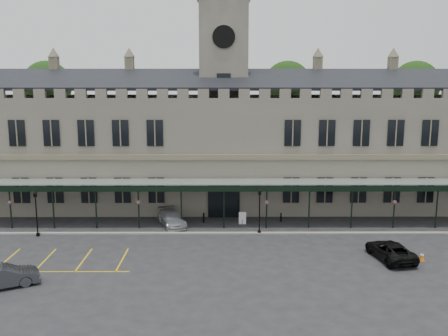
{
  "coord_description": "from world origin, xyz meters",
  "views": [
    {
      "loc": [
        -0.16,
        -38.04,
        14.21
      ],
      "look_at": [
        0.0,
        6.0,
        6.0
      ],
      "focal_mm": 40.0,
      "sensor_mm": 36.0,
      "label": 1
    }
  ],
  "objects_px": {
    "sign_board": "(242,218)",
    "car_van": "(390,251)",
    "clock_tower": "(224,86)",
    "car_taxi": "(172,219)",
    "lamp_post_left": "(36,209)",
    "station_building": "(224,147)",
    "car_left_b": "(3,276)",
    "traffic_cone": "(422,256)",
    "lamp_post_mid": "(260,207)"
  },
  "relations": [
    {
      "from": "car_van",
      "to": "traffic_cone",
      "type": "bearing_deg",
      "value": 162.41
    },
    {
      "from": "clock_tower",
      "to": "car_van",
      "type": "height_order",
      "value": "clock_tower"
    },
    {
      "from": "lamp_post_left",
      "to": "car_van",
      "type": "distance_m",
      "value": 30.35
    },
    {
      "from": "station_building",
      "to": "car_van",
      "type": "bearing_deg",
      "value": -52.36
    },
    {
      "from": "car_van",
      "to": "clock_tower",
      "type": "bearing_deg",
      "value": -62.54
    },
    {
      "from": "lamp_post_mid",
      "to": "traffic_cone",
      "type": "xyz_separation_m",
      "value": [
        12.16,
        -6.75,
        -2.21
      ]
    },
    {
      "from": "traffic_cone",
      "to": "car_taxi",
      "type": "bearing_deg",
      "value": 155.49
    },
    {
      "from": "sign_board",
      "to": "car_taxi",
      "type": "relative_size",
      "value": 0.25
    },
    {
      "from": "traffic_cone",
      "to": "car_left_b",
      "type": "bearing_deg",
      "value": -170.94
    },
    {
      "from": "station_building",
      "to": "car_left_b",
      "type": "distance_m",
      "value": 27.28
    },
    {
      "from": "car_taxi",
      "to": "car_van",
      "type": "relative_size",
      "value": 0.94
    },
    {
      "from": "car_taxi",
      "to": "car_van",
      "type": "bearing_deg",
      "value": -46.7
    },
    {
      "from": "car_left_b",
      "to": "car_van",
      "type": "distance_m",
      "value": 28.53
    },
    {
      "from": "traffic_cone",
      "to": "car_left_b",
      "type": "height_order",
      "value": "car_left_b"
    },
    {
      "from": "clock_tower",
      "to": "car_left_b",
      "type": "xyz_separation_m",
      "value": [
        -15.06,
        -22.11,
        -12.33
      ]
    },
    {
      "from": "sign_board",
      "to": "car_left_b",
      "type": "bearing_deg",
      "value": -136.35
    },
    {
      "from": "station_building",
      "to": "sign_board",
      "type": "bearing_deg",
      "value": -76.45
    },
    {
      "from": "traffic_cone",
      "to": "sign_board",
      "type": "bearing_deg",
      "value": 144.39
    },
    {
      "from": "sign_board",
      "to": "car_left_b",
      "type": "distance_m",
      "value": 22.29
    },
    {
      "from": "car_left_b",
      "to": "clock_tower",
      "type": "bearing_deg",
      "value": -61.25
    },
    {
      "from": "clock_tower",
      "to": "car_taxi",
      "type": "height_order",
      "value": "clock_tower"
    },
    {
      "from": "clock_tower",
      "to": "car_left_b",
      "type": "height_order",
      "value": "clock_tower"
    },
    {
      "from": "traffic_cone",
      "to": "car_taxi",
      "type": "relative_size",
      "value": 0.14
    },
    {
      "from": "lamp_post_left",
      "to": "sign_board",
      "type": "height_order",
      "value": "lamp_post_left"
    },
    {
      "from": "traffic_cone",
      "to": "sign_board",
      "type": "relative_size",
      "value": 0.57
    },
    {
      "from": "car_van",
      "to": "sign_board",
      "type": "bearing_deg",
      "value": -50.07
    },
    {
      "from": "station_building",
      "to": "clock_tower",
      "type": "relative_size",
      "value": 2.42
    },
    {
      "from": "clock_tower",
      "to": "car_van",
      "type": "xyz_separation_m",
      "value": [
        12.99,
        -16.93,
        -12.4
      ]
    },
    {
      "from": "sign_board",
      "to": "car_left_b",
      "type": "height_order",
      "value": "car_left_b"
    },
    {
      "from": "sign_board",
      "to": "car_van",
      "type": "bearing_deg",
      "value": -37.25
    },
    {
      "from": "station_building",
      "to": "traffic_cone",
      "type": "bearing_deg",
      "value": -48.15
    },
    {
      "from": "lamp_post_left",
      "to": "sign_board",
      "type": "xyz_separation_m",
      "value": [
        18.52,
        3.56,
        -1.93
      ]
    },
    {
      "from": "lamp_post_left",
      "to": "car_taxi",
      "type": "xyz_separation_m",
      "value": [
        11.73,
        3.13,
        -1.82
      ]
    },
    {
      "from": "station_building",
      "to": "car_taxi",
      "type": "distance_m",
      "value": 10.97
    },
    {
      "from": "clock_tower",
      "to": "sign_board",
      "type": "xyz_separation_m",
      "value": [
        1.79,
        -7.52,
        -12.53
      ]
    },
    {
      "from": "clock_tower",
      "to": "car_taxi",
      "type": "bearing_deg",
      "value": -122.13
    },
    {
      "from": "lamp_post_left",
      "to": "car_van",
      "type": "height_order",
      "value": "lamp_post_left"
    },
    {
      "from": "station_building",
      "to": "lamp_post_mid",
      "type": "bearing_deg",
      "value": -72.86
    },
    {
      "from": "lamp_post_left",
      "to": "sign_board",
      "type": "relative_size",
      "value": 3.53
    },
    {
      "from": "clock_tower",
      "to": "car_taxi",
      "type": "relative_size",
      "value": 5.19
    },
    {
      "from": "traffic_cone",
      "to": "car_taxi",
      "type": "distance_m",
      "value": 22.39
    },
    {
      "from": "clock_tower",
      "to": "car_taxi",
      "type": "distance_m",
      "value": 15.58
    },
    {
      "from": "traffic_cone",
      "to": "station_building",
      "type": "bearing_deg",
      "value": 131.85
    },
    {
      "from": "car_left_b",
      "to": "traffic_cone",
      "type": "bearing_deg",
      "value": -107.92
    },
    {
      "from": "car_left_b",
      "to": "lamp_post_mid",
      "type": "bearing_deg",
      "value": -84.56
    },
    {
      "from": "sign_board",
      "to": "car_van",
      "type": "xyz_separation_m",
      "value": [
        11.2,
        -9.41,
        0.12
      ]
    },
    {
      "from": "lamp_post_left",
      "to": "car_taxi",
      "type": "height_order",
      "value": "lamp_post_left"
    },
    {
      "from": "clock_tower",
      "to": "lamp_post_left",
      "type": "relative_size",
      "value": 5.84
    },
    {
      "from": "station_building",
      "to": "clock_tower",
      "type": "distance_m",
      "value": 6.64
    },
    {
      "from": "traffic_cone",
      "to": "car_left_b",
      "type": "xyz_separation_m",
      "value": [
        -30.43,
        -4.86,
        0.44
      ]
    }
  ]
}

